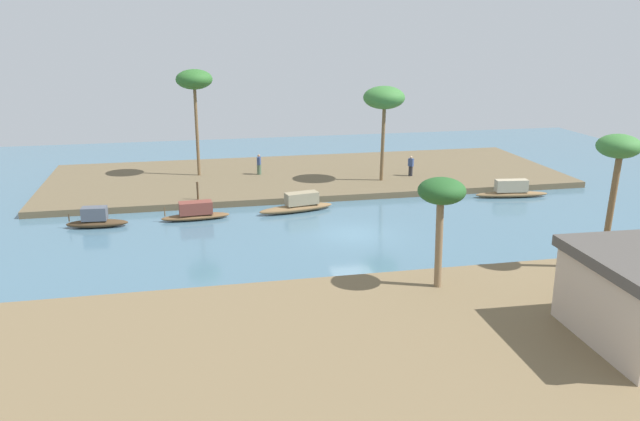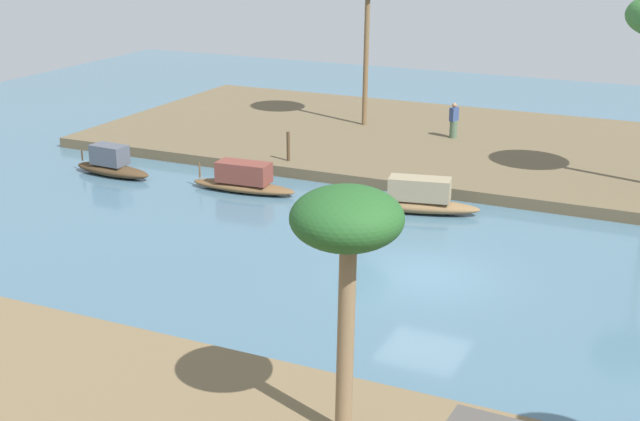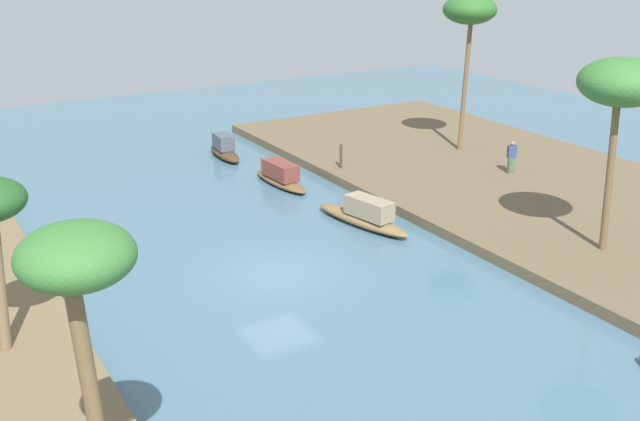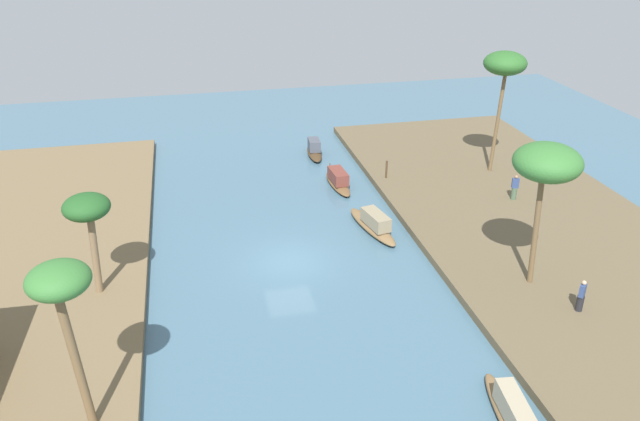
# 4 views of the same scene
# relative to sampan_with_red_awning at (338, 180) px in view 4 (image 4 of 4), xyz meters

# --- Properties ---
(river_water) EXTENTS (69.02, 69.02, 0.00)m
(river_water) POSITION_rel_sampan_with_red_awning_xyz_m (-9.00, 4.89, -0.46)
(river_water) COLOR #476B7F
(river_water) RESTS_ON ground
(riverbank_left) EXTENTS (39.92, 14.59, 0.44)m
(riverbank_left) POSITION_rel_sampan_with_red_awning_xyz_m (-9.00, -9.66, -0.24)
(riverbank_left) COLOR brown
(riverbank_left) RESTS_ON ground
(sampan_with_red_awning) EXTENTS (4.32, 1.28, 1.16)m
(sampan_with_red_awning) POSITION_rel_sampan_with_red_awning_xyz_m (0.00, 0.00, 0.00)
(sampan_with_red_awning) COLOR brown
(sampan_with_red_awning) RESTS_ON river_water
(sampan_with_tall_canopy) EXTENTS (3.71, 1.23, 1.26)m
(sampan_with_tall_canopy) POSITION_rel_sampan_with_red_awning_xyz_m (5.94, 0.36, 0.00)
(sampan_with_tall_canopy) COLOR #47331E
(sampan_with_tall_canopy) RESTS_ON river_water
(sampan_downstream_large) EXTENTS (5.21, 2.06, 1.27)m
(sampan_downstream_large) POSITION_rel_sampan_with_red_awning_xyz_m (-6.63, -0.45, 0.01)
(sampan_downstream_large) COLOR brown
(sampan_downstream_large) RESTS_ON river_water
(sampan_midstream) EXTENTS (5.34, 1.50, 1.27)m
(sampan_midstream) POSITION_rel_sampan_with_red_awning_xyz_m (-22.14, -0.95, 0.02)
(sampan_midstream) COLOR brown
(sampan_midstream) RESTS_ON river_water
(person_on_near_bank) EXTENTS (0.45, 0.45, 1.57)m
(person_on_near_bank) POSITION_rel_sampan_with_red_awning_xyz_m (-16.74, -7.06, 0.69)
(person_on_near_bank) COLOR #232328
(person_on_near_bank) RESTS_ON riverbank_left
(person_by_mooring) EXTENTS (0.43, 0.47, 1.60)m
(person_by_mooring) POSITION_rel_sampan_with_red_awning_xyz_m (-5.20, -10.00, 0.70)
(person_by_mooring) COLOR #4C664C
(person_by_mooring) RESTS_ON riverbank_left
(mooring_post) EXTENTS (0.14, 0.14, 1.22)m
(mooring_post) POSITION_rel_sampan_with_red_awning_xyz_m (-0.24, -3.29, 0.59)
(mooring_post) COLOR #4C3823
(mooring_post) RESTS_ON riverbank_left
(palm_tree_left_near) EXTENTS (3.06, 3.06, 7.10)m
(palm_tree_left_near) POSITION_rel_sampan_with_red_awning_xyz_m (-14.07, -5.99, 6.15)
(palm_tree_left_near) COLOR brown
(palm_tree_left_near) RESTS_ON riverbank_left
(palm_tree_left_far) EXTENTS (2.77, 2.77, 8.18)m
(palm_tree_left_far) POSITION_rel_sampan_with_red_awning_xyz_m (-0.54, -10.83, 7.26)
(palm_tree_left_far) COLOR brown
(palm_tree_left_far) RESTS_ON riverbank_left
(palm_tree_right_tall) EXTENTS (2.11, 2.11, 5.02)m
(palm_tree_right_tall) POSITION_rel_sampan_with_red_awning_xyz_m (-10.43, 14.18, 4.22)
(palm_tree_right_tall) COLOR #7F6647
(palm_tree_right_tall) RESTS_ON riverbank_right
(palm_tree_right_short) EXTENTS (2.02, 2.02, 6.56)m
(palm_tree_right_short) POSITION_rel_sampan_with_red_awning_xyz_m (-19.18, 13.80, 5.65)
(palm_tree_right_short) COLOR brown
(palm_tree_right_short) RESTS_ON riverbank_right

